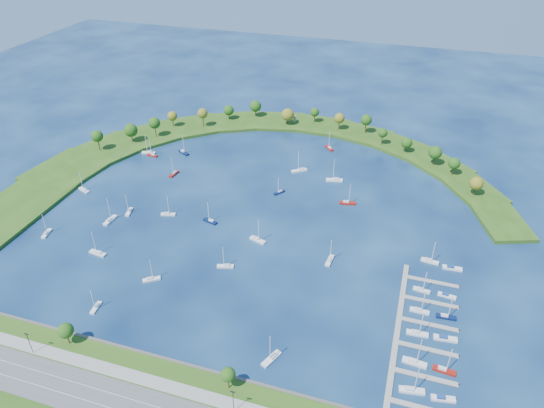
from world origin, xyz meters
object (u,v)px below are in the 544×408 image
(moored_boat_0, at_px, (174,173))
(docked_boat_5, at_px, (445,338))
(moored_boat_1, at_px, (168,214))
(moored_boat_6, at_px, (151,279))
(moored_boat_19, at_px, (84,190))
(moored_boat_3, at_px, (272,358))
(harbor_tower, at_px, (295,119))
(docked_boat_6, at_px, (420,310))
(moored_boat_7, at_px, (334,180))
(moored_boat_17, at_px, (258,239))
(moored_boat_5, at_px, (129,211))
(moored_boat_15, at_px, (279,192))
(moored_boat_2, at_px, (98,253))
(moored_boat_21, at_px, (226,266))
(docked_boat_0, at_px, (412,390))
(moored_boat_16, at_px, (210,221))
(moored_boat_9, at_px, (149,152))
(docked_boat_7, at_px, (446,316))
(dock_system, at_px, (416,334))
(docked_boat_1, at_px, (443,398))
(moored_boat_18, at_px, (110,220))
(moored_boat_11, at_px, (329,148))
(moored_boat_4, at_px, (96,307))
(docked_boat_3, at_px, (444,370))
(moored_boat_8, at_px, (152,155))
(docked_boat_8, at_px, (422,289))
(docked_boat_9, at_px, (447,296))
(docked_boat_11, at_px, (452,268))
(docked_boat_4, at_px, (417,333))
(moored_boat_13, at_px, (184,152))
(moored_boat_20, at_px, (347,202))
(docked_boat_10, at_px, (430,261))
(moored_boat_10, at_px, (46,233))
(docked_boat_2, at_px, (414,362))
(moored_boat_14, at_px, (330,260))
(moored_boat_12, at_px, (299,170))

(moored_boat_0, bearing_deg, docked_boat_5, 69.31)
(moored_boat_1, relative_size, moored_boat_6, 0.99)
(moored_boat_19, bearing_deg, moored_boat_3, 171.70)
(harbor_tower, bearing_deg, docked_boat_6, -59.06)
(moored_boat_7, relative_size, moored_boat_17, 1.13)
(moored_boat_5, xyz_separation_m, moored_boat_15, (70.47, 43.18, -0.03))
(moored_boat_2, bearing_deg, moored_boat_21, -163.76)
(moored_boat_1, xyz_separation_m, moored_boat_15, (49.58, 38.91, -0.02))
(docked_boat_0, bearing_deg, moored_boat_16, 137.30)
(moored_boat_9, height_order, docked_boat_7, moored_boat_9)
(dock_system, distance_m, docked_boat_7, 16.56)
(docked_boat_1, bearing_deg, moored_boat_2, 158.78)
(moored_boat_18, height_order, docked_boat_0, moored_boat_18)
(moored_boat_15, distance_m, moored_boat_16, 45.96)
(dock_system, bearing_deg, moored_boat_11, 114.34)
(moored_boat_4, xyz_separation_m, docked_boat_3, (138.32, 10.86, 0.04))
(docked_boat_7, bearing_deg, moored_boat_8, 149.68)
(docked_boat_0, distance_m, docked_boat_8, 53.06)
(moored_boat_3, distance_m, docked_boat_3, 62.52)
(docked_boat_9, bearing_deg, moored_boat_4, -152.12)
(docked_boat_3, height_order, docked_boat_11, docked_boat_3)
(moored_boat_19, xyz_separation_m, docked_boat_0, (188.62, -79.53, 0.03))
(moored_boat_21, relative_size, docked_boat_6, 0.97)
(moored_boat_7, xyz_separation_m, moored_boat_9, (-121.89, -1.95, -0.05))
(moored_boat_9, height_order, moored_boat_21, moored_boat_9)
(moored_boat_6, distance_m, moored_boat_17, 54.60)
(moored_boat_8, distance_m, docked_boat_7, 204.00)
(docked_boat_8, bearing_deg, docked_boat_4, -82.73)
(moored_boat_13, bearing_deg, moored_boat_16, -24.74)
(moored_boat_20, distance_m, docked_boat_10, 59.07)
(moored_boat_21, height_order, docked_boat_6, docked_boat_6)
(moored_boat_20, height_order, docked_boat_11, moored_boat_20)
(moored_boat_1, relative_size, moored_boat_16, 0.95)
(moored_boat_15, height_order, moored_boat_17, moored_boat_17)
(moored_boat_7, bearing_deg, moored_boat_4, 48.56)
(moored_boat_19, bearing_deg, docked_boat_7, -169.13)
(moored_boat_10, height_order, docked_boat_2, docked_boat_2)
(moored_boat_5, xyz_separation_m, moored_boat_16, (44.71, 5.12, 0.02))
(moored_boat_5, bearing_deg, moored_boat_14, 72.47)
(moored_boat_21, bearing_deg, moored_boat_11, -115.46)
(moored_boat_12, distance_m, moored_boat_13, 77.70)
(moored_boat_5, relative_size, moored_boat_15, 1.10)
(docked_boat_7, bearing_deg, moored_boat_11, 115.66)
(moored_boat_0, height_order, docked_boat_1, moored_boat_0)
(moored_boat_4, height_order, moored_boat_19, moored_boat_19)
(moored_boat_4, relative_size, docked_boat_0, 0.80)
(moored_boat_12, distance_m, docked_boat_9, 123.03)
(moored_boat_5, height_order, docked_boat_9, moored_boat_5)
(moored_boat_10, distance_m, moored_boat_20, 156.62)
(moored_boat_15, distance_m, docked_boat_2, 128.12)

